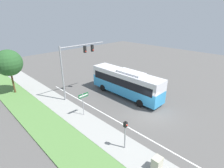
{
  "coord_description": "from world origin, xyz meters",
  "views": [
    {
      "loc": [
        -15.17,
        -9.31,
        10.78
      ],
      "look_at": [
        0.13,
        6.15,
        1.92
      ],
      "focal_mm": 28.0,
      "sensor_mm": 36.0,
      "label": 1
    }
  ],
  "objects": [
    {
      "name": "ground_plane",
      "position": [
        0.0,
        0.0,
        0.0
      ],
      "size": [
        80.0,
        80.0,
        0.0
      ],
      "primitive_type": "plane",
      "color": "#565451"
    },
    {
      "name": "bus",
      "position": [
        1.77,
        5.14,
        2.06
      ],
      "size": [
        2.59,
        10.95,
        3.74
      ],
      "color": "#3393D1",
      "rests_on": "ground_plane"
    },
    {
      "name": "street_sign",
      "position": [
        -5.42,
        5.02,
        1.94
      ],
      "size": [
        1.27,
        0.08,
        2.75
      ],
      "color": "#939399",
      "rests_on": "ground_plane"
    },
    {
      "name": "sidewalk",
      "position": [
        -6.2,
        0.0,
        0.06
      ],
      "size": [
        2.8,
        80.0,
        0.12
      ],
      "color": "#9E9E99",
      "rests_on": "ground_plane"
    },
    {
      "name": "grass_verge",
      "position": [
        -9.4,
        0.0,
        0.05
      ],
      "size": [
        3.6,
        80.0,
        0.1
      ],
      "color": "#568442",
      "rests_on": "ground_plane"
    },
    {
      "name": "utility_cabinet",
      "position": [
        -6.11,
        -4.81,
        0.63
      ],
      "size": [
        0.74,
        0.6,
        1.02
      ],
      "color": "#B7B29E",
      "rests_on": "sidewalk"
    },
    {
      "name": "lane_divider_near",
      "position": [
        -3.6,
        0.0,
        0.0
      ],
      "size": [
        0.14,
        30.0,
        0.01
      ],
      "color": "silver",
      "rests_on": "ground_plane"
    },
    {
      "name": "roadside_tree",
      "position": [
        -8.97,
        16.97,
        4.49
      ],
      "size": [
        3.6,
        3.6,
        6.2
      ],
      "color": "brown",
      "rests_on": "grass_verge"
    },
    {
      "name": "signal_gantry",
      "position": [
        -3.04,
        9.72,
        5.13
      ],
      "size": [
        6.91,
        0.41,
        7.18
      ],
      "color": "#939399",
      "rests_on": "ground_plane"
    },
    {
      "name": "pedestrian_signal",
      "position": [
        -6.13,
        -1.71,
        1.86
      ],
      "size": [
        0.28,
        0.34,
        2.69
      ],
      "color": "#939399",
      "rests_on": "ground_plane"
    }
  ]
}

